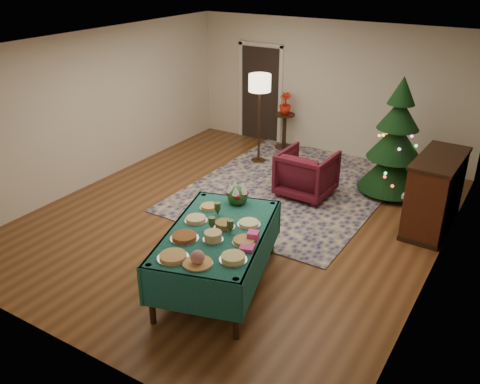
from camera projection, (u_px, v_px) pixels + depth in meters
The scene contains 26 objects.
room_shell at pixel (239, 137), 7.63m from camera, with size 7.00×7.00×7.00m.
doorway at pixel (260, 91), 11.18m from camera, with size 1.08×0.04×2.16m.
rug at pixel (290, 188), 9.18m from camera, with size 3.20×4.20×0.02m, color #121243.
buffet_table at pixel (218, 242), 6.26m from camera, with size 1.70×2.28×0.79m.
platter_0 at pixel (173, 257), 5.62m from camera, with size 0.36×0.36×0.05m.
platter_1 at pixel (198, 259), 5.49m from camera, with size 0.33×0.33×0.17m.
platter_2 at pixel (233, 258), 5.58m from camera, with size 0.31×0.31×0.07m.
platter_3 at pixel (184, 237), 6.00m from camera, with size 0.34×0.34×0.05m.
platter_4 at pixel (213, 236), 5.97m from camera, with size 0.25×0.25×0.11m.
platter_5 at pixel (244, 241), 5.93m from camera, with size 0.30×0.30×0.04m.
platter_6 at pixel (196, 219), 6.40m from camera, with size 0.29×0.29×0.05m.
platter_7 at pixel (224, 225), 6.25m from camera, with size 0.26×0.26×0.08m.
platter_8 at pixel (249, 223), 6.32m from camera, with size 0.29×0.29×0.04m.
platter_9 at pixel (209, 207), 6.73m from camera, with size 0.26×0.26×0.04m.
goblet_0 at pixel (217, 209), 6.50m from camera, with size 0.08×0.08×0.18m.
goblet_1 at pixel (230, 227), 6.08m from camera, with size 0.08×0.08×0.18m.
goblet_2 at pixel (212, 224), 6.15m from camera, with size 0.08×0.08×0.18m.
napkin_stack at pixel (247, 247), 5.80m from camera, with size 0.16×0.16×0.04m, color #D83C98.
gift_box at pixel (253, 236), 5.97m from camera, with size 0.13×0.13×0.11m, color #F042A8.
centerpiece at pixel (238, 194), 6.81m from camera, with size 0.28×0.29×0.33m.
armchair at pixel (307, 171), 8.74m from camera, with size 0.87×0.82×0.90m, color #4C101C.
floor_lamp at pixel (260, 88), 9.73m from camera, with size 0.43×0.43×1.77m.
side_table at pixel (284, 132), 10.91m from camera, with size 0.43×0.43×0.77m.
potted_plant at pixel (285, 108), 10.69m from camera, with size 0.26×0.46×0.26m, color red.
christmas_tree at pixel (395, 143), 8.61m from camera, with size 1.34×1.34×2.07m.
piano at pixel (434, 194), 7.64m from camera, with size 0.69×1.38×1.17m.
Camera 1 is at (3.80, -6.18, 3.86)m, focal length 38.00 mm.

